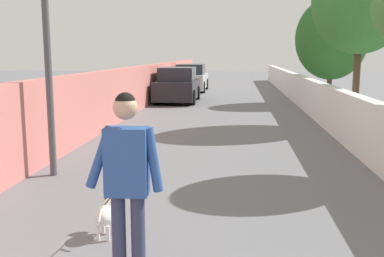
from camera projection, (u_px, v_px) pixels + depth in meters
The scene contains 10 objects.
ground_plane at pixel (219, 118), 15.10m from camera, with size 80.00×80.00×0.00m, color slate.
wall_left at pixel (108, 98), 13.31m from camera, with size 48.00×0.30×1.66m, color #CC726B.
fence_right at pixel (331, 108), 12.72m from camera, with size 48.00×0.30×1.23m, color white.
tree_right_near at pixel (361, 1), 13.11m from camera, with size 2.82×2.82×5.21m.
tree_right_far at pixel (332, 39), 19.11m from camera, with size 3.04×3.04×4.52m.
lamp_post at pixel (46, 18), 7.59m from camera, with size 0.36×0.36×3.95m.
person_skateboarder at pixel (127, 172), 4.03m from camera, with size 0.23×0.71×1.73m.
dog at pixel (106, 214), 5.32m from camera, with size 1.40×0.67×1.06m.
car_near at pixel (177, 86), 20.09m from camera, with size 3.81×1.80×1.54m.
car_far at pixel (191, 79), 26.00m from camera, with size 4.31×1.80×1.54m.
Camera 1 is at (-0.96, -0.55, 2.15)m, focal length 42.09 mm.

